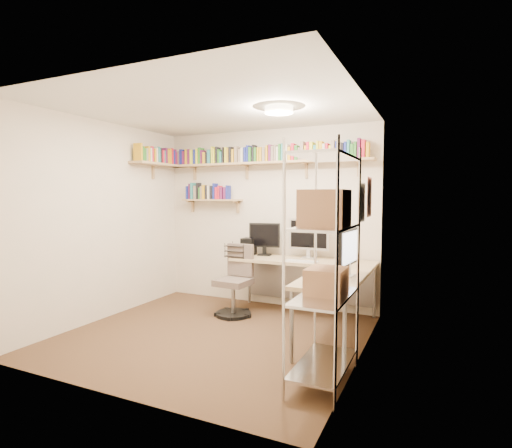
{
  "coord_description": "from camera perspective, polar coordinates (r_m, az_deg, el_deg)",
  "views": [
    {
      "loc": [
        2.27,
        -3.77,
        1.56
      ],
      "look_at": [
        0.27,
        0.55,
        1.23
      ],
      "focal_mm": 28.0,
      "sensor_mm": 36.0,
      "label": 1
    }
  ],
  "objects": [
    {
      "name": "wire_rack",
      "position": [
        3.33,
        9.82,
        -3.1
      ],
      "size": [
        0.42,
        0.86,
        1.98
      ],
      "rotation": [
        0.0,
        0.0,
        0.0
      ],
      "color": "silver",
      "rests_on": "ground"
    },
    {
      "name": "corner_desk",
      "position": [
        5.04,
        6.27,
        -5.6
      ],
      "size": [
        1.94,
        1.86,
        1.26
      ],
      "color": "#D2AE88",
      "rests_on": "ground"
    },
    {
      "name": "wall_shelves",
      "position": [
        5.76,
        -3.17,
        8.7
      ],
      "size": [
        3.12,
        1.09,
        0.8
      ],
      "color": "tan",
      "rests_on": "ground"
    },
    {
      "name": "room_shell",
      "position": [
        4.4,
        -6.2,
        3.85
      ],
      "size": [
        3.24,
        3.04,
        2.52
      ],
      "color": "beige",
      "rests_on": "ground"
    },
    {
      "name": "office_chair",
      "position": [
        5.29,
        -2.96,
        -8.77
      ],
      "size": [
        0.49,
        0.49,
        0.92
      ],
      "rotation": [
        0.0,
        0.0,
        -0.06
      ],
      "color": "black",
      "rests_on": "ground"
    },
    {
      "name": "ground",
      "position": [
        4.67,
        -6.11,
        -15.52
      ],
      "size": [
        3.2,
        3.2,
        0.0
      ],
      "primitive_type": "plane",
      "color": "#40271B",
      "rests_on": "ground"
    }
  ]
}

